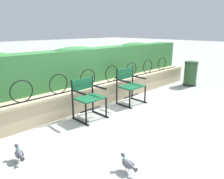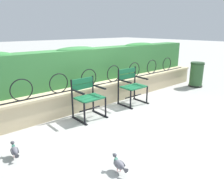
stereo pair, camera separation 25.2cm
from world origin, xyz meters
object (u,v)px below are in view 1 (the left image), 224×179
at_px(park_chair_left, 88,97).
at_px(pigeon_far_side, 128,164).
at_px(park_chair_right, 130,85).
at_px(pigeon_near_chairs, 19,154).
at_px(trash_bin, 190,74).

height_order(park_chair_left, pigeon_far_side, park_chair_left).
bearing_deg(park_chair_left, pigeon_far_side, -112.43).
distance_m(park_chair_right, pigeon_near_chairs, 3.03).
relative_size(park_chair_left, trash_bin, 1.06).
height_order(park_chair_left, park_chair_right, park_chair_right).
bearing_deg(trash_bin, pigeon_far_side, -162.21).
bearing_deg(park_chair_left, pigeon_near_chairs, -161.89).
bearing_deg(trash_bin, park_chair_left, 176.75).
xyz_separation_m(park_chair_right, pigeon_far_side, (-2.04, -1.77, -0.36)).
height_order(park_chair_right, pigeon_near_chairs, park_chair_right).
bearing_deg(park_chair_right, trash_bin, -5.02).
bearing_deg(pigeon_far_side, park_chair_right, 40.94).
relative_size(park_chair_right, pigeon_near_chairs, 3.01).
bearing_deg(pigeon_near_chairs, park_chair_left, 18.11).
relative_size(pigeon_far_side, trash_bin, 0.37).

